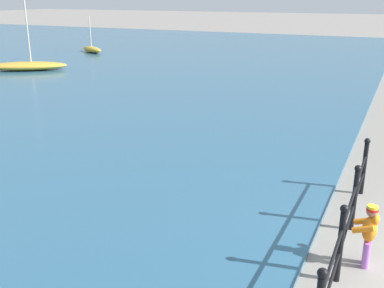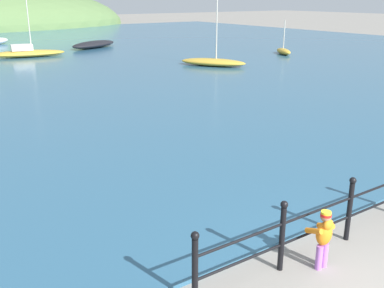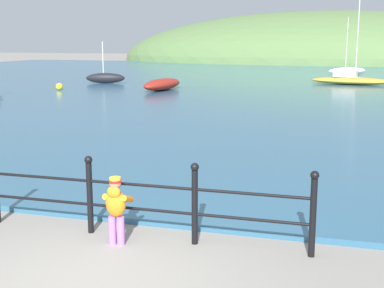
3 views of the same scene
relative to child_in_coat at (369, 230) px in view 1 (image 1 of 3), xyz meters
name	(u,v)px [view 1 (image 1 of 3)]	position (x,y,z in m)	size (l,w,h in m)	color
iron_railing	(348,216)	(0.25, 0.33, 0.04)	(5.10, 0.12, 1.21)	black
child_in_coat	(369,230)	(0.00, 0.00, 0.00)	(0.38, 0.37, 1.00)	#AD66C6
boat_twin_mast	(92,49)	(19.27, 19.85, -0.28)	(1.83, 2.56, 2.42)	gold
boat_red_dinghy	(27,66)	(11.49, 18.17, -0.26)	(3.48, 4.24, 4.98)	gold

